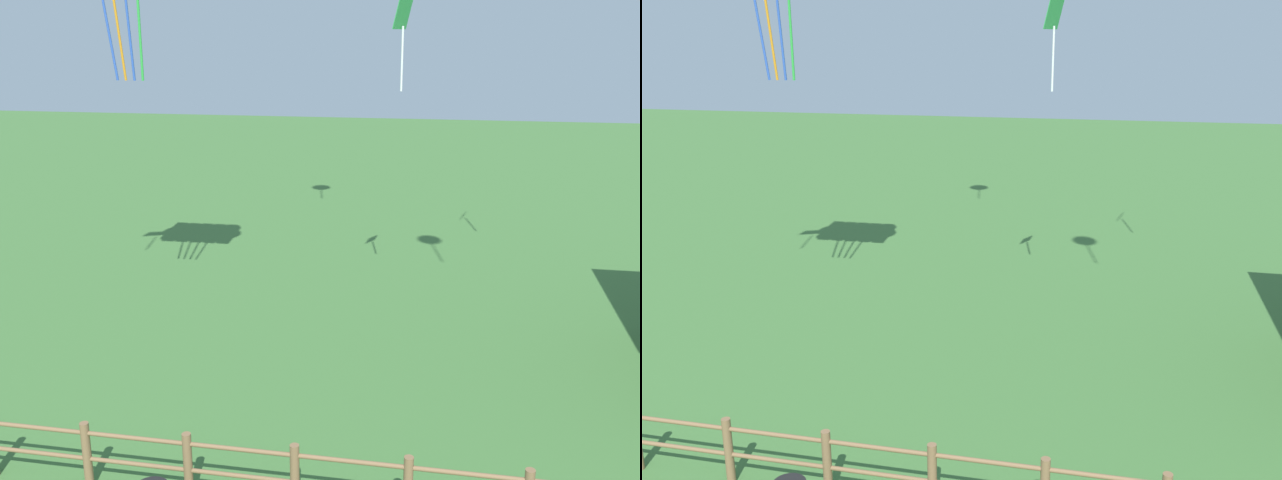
{
  "view_description": "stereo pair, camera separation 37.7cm",
  "coord_description": "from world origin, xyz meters",
  "views": [
    {
      "loc": [
        2.05,
        -2.79,
        6.81
      ],
      "look_at": [
        0.0,
        8.08,
        3.66
      ],
      "focal_mm": 40.0,
      "sensor_mm": 36.0,
      "label": 1
    },
    {
      "loc": [
        2.42,
        -2.71,
        6.81
      ],
      "look_at": [
        0.0,
        8.08,
        3.66
      ],
      "focal_mm": 40.0,
      "sensor_mm": 36.0,
      "label": 2
    }
  ],
  "objects": [
    {
      "name": "wooden_fence",
      "position": [
        0.0,
        6.08,
        0.63
      ],
      "size": [
        19.98,
        0.14,
        1.12
      ],
      "color": "brown",
      "rests_on": "ground_plane"
    },
    {
      "name": "kite_green_diamond",
      "position": [
        0.77,
        14.19,
        7.1
      ],
      "size": [
        0.46,
        0.63,
        2.19
      ],
      "color": "green"
    }
  ]
}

